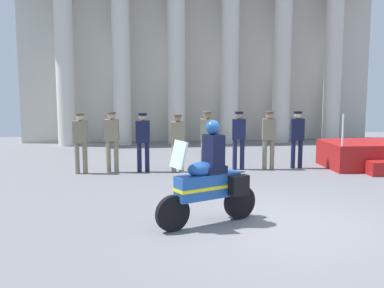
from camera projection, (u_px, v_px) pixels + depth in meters
name	position (u px, v px, depth m)	size (l,w,h in m)	color
ground_plane	(278.00, 225.00, 8.41)	(28.00, 28.00, 0.00)	slate
colonnade_backdrop	(202.00, 50.00, 19.19)	(14.90, 1.56, 7.35)	beige
reviewing_stand	(380.00, 155.00, 13.83)	(3.20, 2.26, 1.67)	#A51919
officer_in_row_0	(80.00, 138.00, 12.84)	(0.41, 0.27, 1.70)	#7A7056
officer_in_row_1	(112.00, 137.00, 13.01)	(0.41, 0.27, 1.72)	#847A5B
officer_in_row_2	(143.00, 138.00, 13.07)	(0.41, 0.27, 1.68)	#141938
officer_in_row_3	(178.00, 138.00, 13.09)	(0.41, 0.27, 1.64)	#847A5B
officer_in_row_4	(207.00, 136.00, 13.14)	(0.41, 0.27, 1.72)	gray
officer_in_row_5	(239.00, 136.00, 13.43)	(0.41, 0.27, 1.69)	#191E42
officer_in_row_6	(269.00, 135.00, 13.43)	(0.41, 0.27, 1.70)	#7A7056
officer_in_row_7	(297.00, 135.00, 13.62)	(0.41, 0.27, 1.69)	#141938
motorcycle_with_rider	(211.00, 181.00, 8.35)	(1.94, 1.09, 1.90)	black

